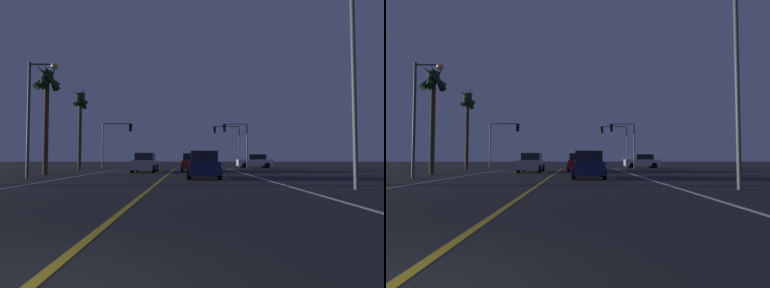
% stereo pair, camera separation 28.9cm
% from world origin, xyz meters
% --- Properties ---
extents(lane_edge_right, '(0.16, 39.50, 0.01)m').
position_xyz_m(lane_edge_right, '(6.11, 13.75, 0.00)').
color(lane_edge_right, silver).
rests_on(lane_edge_right, ground).
extents(lane_edge_left, '(0.16, 39.50, 0.01)m').
position_xyz_m(lane_edge_left, '(-6.11, 13.75, 0.00)').
color(lane_edge_left, silver).
rests_on(lane_edge_left, ground).
extents(lane_center_divider, '(0.16, 39.50, 0.01)m').
position_xyz_m(lane_center_divider, '(0.00, 13.75, 0.00)').
color(lane_center_divider, gold).
rests_on(lane_center_divider, ground).
extents(car_crossing_side, '(4.30, 2.02, 1.70)m').
position_xyz_m(car_crossing_side, '(9.89, 36.25, 0.82)').
color(car_crossing_side, black).
rests_on(car_crossing_side, ground).
extents(car_lead_same_lane, '(2.02, 4.30, 1.70)m').
position_xyz_m(car_lead_same_lane, '(2.52, 17.01, 0.82)').
color(car_lead_same_lane, black).
rests_on(car_lead_same_lane, ground).
extents(car_ahead_far, '(2.02, 4.30, 1.70)m').
position_xyz_m(car_ahead_far, '(1.88, 27.72, 0.82)').
color(car_ahead_far, black).
rests_on(car_ahead_far, ground).
extents(car_oncoming, '(2.02, 4.30, 1.70)m').
position_xyz_m(car_oncoming, '(-2.27, 25.24, 0.82)').
color(car_oncoming, black).
rests_on(car_oncoming, ground).
extents(traffic_light_near_right, '(3.00, 0.36, 5.30)m').
position_xyz_m(traffic_light_near_right, '(7.07, 34.00, 3.94)').
color(traffic_light_near_right, '#4C4C51').
rests_on(traffic_light_near_right, ground).
extents(traffic_light_near_left, '(3.56, 0.36, 5.33)m').
position_xyz_m(traffic_light_near_left, '(-6.78, 34.00, 3.99)').
color(traffic_light_near_left, '#4C4C51').
rests_on(traffic_light_near_left, ground).
extents(traffic_light_far_right, '(3.66, 0.36, 5.56)m').
position_xyz_m(traffic_light_far_right, '(6.76, 39.50, 4.15)').
color(traffic_light_far_right, '#4C4C51').
rests_on(traffic_light_far_right, ground).
extents(street_lamp_right_near, '(2.29, 0.44, 8.53)m').
position_xyz_m(street_lamp_right_near, '(7.89, 10.13, 5.37)').
color(street_lamp_right_near, '#4C4C51').
rests_on(street_lamp_right_near, ground).
extents(street_lamp_left_mid, '(1.88, 0.44, 7.30)m').
position_xyz_m(street_lamp_left_mid, '(-7.95, 16.91, 4.67)').
color(street_lamp_left_mid, '#4C4C51').
rests_on(street_lamp_left_mid, ground).
extents(palm_tree_left_mid, '(2.08, 2.19, 8.58)m').
position_xyz_m(palm_tree_left_mid, '(-9.36, 21.46, 6.80)').
color(palm_tree_left_mid, '#473826').
rests_on(palm_tree_left_mid, ground).
extents(palm_tree_left_far, '(1.91, 2.00, 8.90)m').
position_xyz_m(palm_tree_left_far, '(-10.09, 31.00, 6.97)').
color(palm_tree_left_far, '#473826').
rests_on(palm_tree_left_far, ground).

